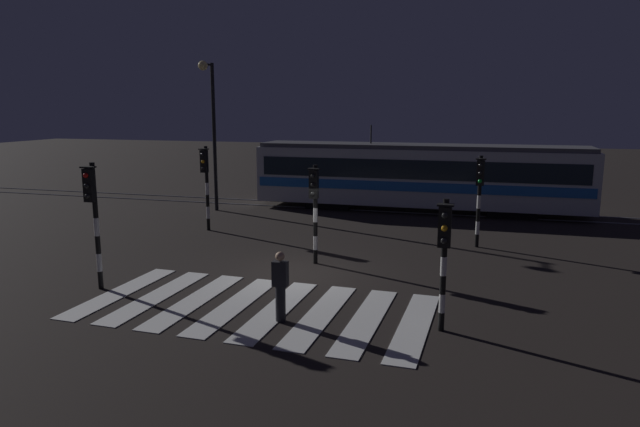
% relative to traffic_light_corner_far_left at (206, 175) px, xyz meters
% --- Properties ---
extents(ground_plane, '(120.00, 120.00, 0.00)m').
position_rel_traffic_light_corner_far_left_xyz_m(ground_plane, '(5.39, -4.84, -2.29)').
color(ground_plane, black).
extents(rail_near, '(80.00, 0.12, 0.03)m').
position_rel_traffic_light_corner_far_left_xyz_m(rail_near, '(5.39, 6.23, -2.27)').
color(rail_near, '#59595E').
rests_on(rail_near, ground).
extents(rail_far, '(80.00, 0.12, 0.03)m').
position_rel_traffic_light_corner_far_left_xyz_m(rail_far, '(5.39, 7.67, -2.27)').
color(rail_far, '#59595E').
rests_on(rail_far, ground).
extents(crosswalk_zebra, '(8.90, 4.71, 0.02)m').
position_rel_traffic_light_corner_far_left_xyz_m(crosswalk_zebra, '(5.39, -7.94, -2.28)').
color(crosswalk_zebra, silver).
rests_on(crosswalk_zebra, ground).
extents(traffic_light_corner_far_left, '(0.36, 0.42, 3.47)m').
position_rel_traffic_light_corner_far_left_xyz_m(traffic_light_corner_far_left, '(0.00, 0.00, 0.00)').
color(traffic_light_corner_far_left, black).
rests_on(traffic_light_corner_far_left, ground).
extents(traffic_light_median_centre, '(0.36, 0.42, 3.22)m').
position_rel_traffic_light_corner_far_left_xyz_m(traffic_light_median_centre, '(5.68, -3.63, -0.16)').
color(traffic_light_median_centre, black).
rests_on(traffic_light_median_centre, ground).
extents(traffic_light_corner_far_right, '(0.36, 0.42, 3.33)m').
position_rel_traffic_light_corner_far_left_xyz_m(traffic_light_corner_far_right, '(10.71, 0.11, -0.09)').
color(traffic_light_corner_far_right, black).
rests_on(traffic_light_corner_far_right, ground).
extents(traffic_light_corner_near_left, '(0.36, 0.42, 3.56)m').
position_rel_traffic_light_corner_far_left_xyz_m(traffic_light_corner_near_left, '(0.62, -7.79, 0.06)').
color(traffic_light_corner_near_left, black).
rests_on(traffic_light_corner_near_left, ground).
extents(traffic_light_corner_near_right, '(0.36, 0.42, 3.06)m').
position_rel_traffic_light_corner_far_left_xyz_m(traffic_light_corner_near_right, '(10.04, -8.25, -0.28)').
color(traffic_light_corner_near_right, black).
rests_on(traffic_light_corner_near_right, ground).
extents(street_lamp_trackside_left, '(0.44, 1.21, 7.10)m').
position_rel_traffic_light_corner_far_left_xyz_m(street_lamp_trackside_left, '(-1.73, 4.12, 2.22)').
color(street_lamp_trackside_left, black).
rests_on(street_lamp_trackside_left, ground).
extents(tram, '(16.03, 2.58, 4.15)m').
position_rel_traffic_light_corner_far_left_xyz_m(tram, '(7.82, 6.94, -0.54)').
color(tram, silver).
rests_on(tram, ground).
extents(pedestrian_waiting_at_kerb, '(0.36, 0.24, 1.71)m').
position_rel_traffic_light_corner_far_left_xyz_m(pedestrian_waiting_at_kerb, '(6.32, -8.63, -1.41)').
color(pedestrian_waiting_at_kerb, black).
rests_on(pedestrian_waiting_at_kerb, ground).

